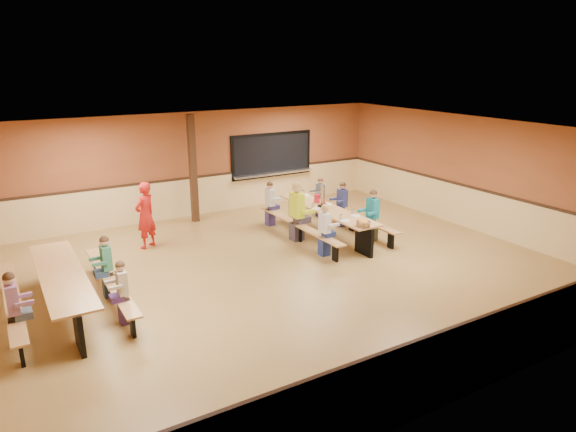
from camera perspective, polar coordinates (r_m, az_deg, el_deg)
ground at (r=11.13m, az=-1.12°, el=-6.29°), size 12.00×12.00×0.00m
room_envelope at (r=10.88m, az=-1.14°, el=-2.95°), size 12.04×10.04×3.02m
kitchen_pass_through at (r=16.09m, az=-1.80°, el=6.58°), size 2.78×0.28×1.38m
structural_post at (r=14.45m, az=-10.52°, el=5.15°), size 0.18×0.18×3.00m
cafeteria_table_main at (r=13.25m, az=4.31°, el=-0.05°), size 1.91×3.70×0.74m
cafeteria_table_second at (r=10.18m, az=-23.75°, el=-6.92°), size 1.91×3.70×0.74m
seated_child_white_left at (r=11.91m, az=4.08°, el=-1.61°), size 0.37×0.30×1.22m
seated_adult_yellow at (r=12.85m, az=0.99°, el=0.45°), size 0.50×0.41×1.48m
seated_child_grey_left at (r=14.06m, az=-2.01°, el=1.34°), size 0.37×0.30×1.21m
seated_child_teal_right at (r=13.07m, az=9.36°, el=0.07°), size 0.41×0.33×1.28m
seated_child_navy_right at (r=14.04m, az=6.03°, el=1.26°), size 0.38×0.31×1.22m
seated_child_char_right at (r=14.89m, az=3.60°, el=2.06°), size 0.33×0.27×1.13m
seated_child_purple_sec at (r=9.30m, az=-28.15°, el=-9.18°), size 0.38×0.31×1.24m
seated_child_green_sec at (r=10.42m, az=-19.46°, el=-5.38°), size 0.37×0.30×1.21m
seated_child_tan_sec at (r=9.33m, az=-17.88°, el=-8.14°), size 0.34×0.27×1.14m
standing_woman at (r=12.78m, az=-15.57°, el=0.08°), size 0.71×0.65×1.63m
punch_pitcher at (r=13.70m, az=3.23°, el=1.97°), size 0.16×0.16×0.22m
chip_bowl at (r=11.83m, az=8.37°, el=-0.82°), size 0.32×0.32×0.15m
napkin_dispenser at (r=13.19m, az=4.04°, el=1.15°), size 0.10×0.14×0.13m
condiment_mustard at (r=12.99m, az=4.26°, el=0.98°), size 0.06×0.06×0.17m
condiment_ketchup at (r=13.07m, az=3.89°, el=1.09°), size 0.06×0.06×0.17m
table_paddle at (r=13.26m, az=3.78°, el=1.57°), size 0.16×0.16×0.56m
place_settings at (r=13.17m, az=4.33°, el=1.07°), size 0.65×3.30×0.11m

